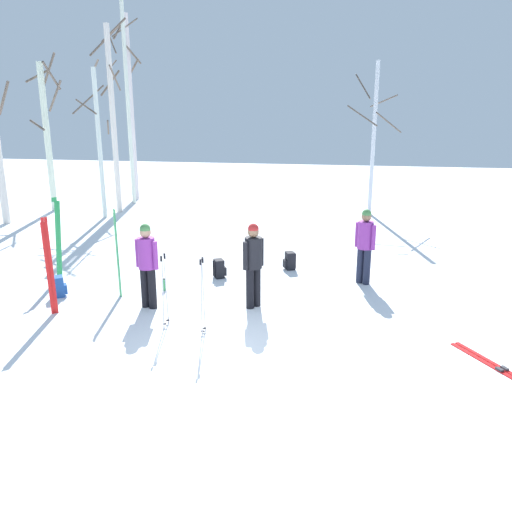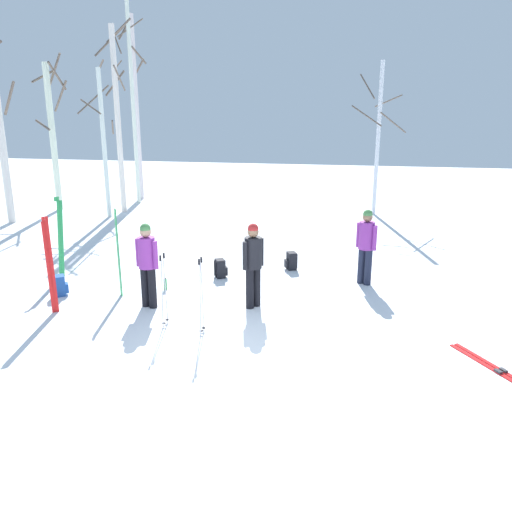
{
  "view_description": "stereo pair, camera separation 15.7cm",
  "coord_description": "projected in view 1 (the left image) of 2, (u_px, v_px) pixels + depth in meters",
  "views": [
    {
      "loc": [
        1.71,
        -7.42,
        3.84
      ],
      "look_at": [
        -0.12,
        2.4,
        1.0
      ],
      "focal_mm": 36.37,
      "sensor_mm": 36.0,
      "label": 1
    },
    {
      "loc": [
        1.86,
        -7.39,
        3.84
      ],
      "look_at": [
        -0.12,
        2.4,
        1.0
      ],
      "focal_mm": 36.37,
      "sensor_mm": 36.0,
      "label": 2
    }
  ],
  "objects": [
    {
      "name": "ground_plane",
      "position": [
        236.0,
        356.0,
        8.37
      ],
      "size": [
        60.0,
        60.0,
        0.0
      ],
      "primitive_type": "plane",
      "color": "white"
    },
    {
      "name": "person_0",
      "position": [
        147.0,
        260.0,
        10.15
      ],
      "size": [
        0.5,
        0.34,
        1.72
      ],
      "color": "black",
      "rests_on": "ground_plane"
    },
    {
      "name": "person_1",
      "position": [
        365.0,
        242.0,
        11.59
      ],
      "size": [
        0.45,
        0.34,
        1.72
      ],
      "color": "#1E2338",
      "rests_on": "ground_plane"
    },
    {
      "name": "person_2",
      "position": [
        253.0,
        260.0,
        10.17
      ],
      "size": [
        0.35,
        0.44,
        1.72
      ],
      "color": "black",
      "rests_on": "ground_plane"
    },
    {
      "name": "ski_pair_planted_0",
      "position": [
        49.0,
        267.0,
        9.84
      ],
      "size": [
        0.12,
        0.12,
        1.91
      ],
      "color": "red",
      "rests_on": "ground_plane"
    },
    {
      "name": "ski_pair_planted_1",
      "position": [
        117.0,
        254.0,
        10.8
      ],
      "size": [
        0.12,
        0.14,
        1.88
      ],
      "color": "green",
      "rests_on": "ground_plane"
    },
    {
      "name": "ski_pair_planted_2",
      "position": [
        58.0,
        238.0,
        12.02
      ],
      "size": [
        0.14,
        0.23,
        1.91
      ],
      "color": "green",
      "rests_on": "ground_plane"
    },
    {
      "name": "ski_pair_lying_0",
      "position": [
        500.0,
        369.0,
        7.93
      ],
      "size": [
        1.18,
        1.73,
        0.05
      ],
      "color": "red",
      "rests_on": "ground_plane"
    },
    {
      "name": "ski_poles_0",
      "position": [
        164.0,
        288.0,
        9.33
      ],
      "size": [
        0.07,
        0.26,
        1.36
      ],
      "color": "#B2B2BC",
      "rests_on": "ground_plane"
    },
    {
      "name": "ski_poles_1",
      "position": [
        202.0,
        294.0,
        9.0
      ],
      "size": [
        0.07,
        0.23,
        1.39
      ],
      "color": "#B2B2BC",
      "rests_on": "ground_plane"
    },
    {
      "name": "backpack_0",
      "position": [
        219.0,
        269.0,
        12.2
      ],
      "size": [
        0.34,
        0.33,
        0.44
      ],
      "color": "black",
      "rests_on": "ground_plane"
    },
    {
      "name": "backpack_1",
      "position": [
        290.0,
        261.0,
        12.83
      ],
      "size": [
        0.34,
        0.32,
        0.44
      ],
      "color": "black",
      "rests_on": "ground_plane"
    },
    {
      "name": "backpack_2",
      "position": [
        59.0,
        287.0,
        10.97
      ],
      "size": [
        0.34,
        0.34,
        0.44
      ],
      "color": "#1E4C99",
      "rests_on": "ground_plane"
    },
    {
      "name": "water_bottle_0",
      "position": [
        165.0,
        285.0,
        11.36
      ],
      "size": [
        0.07,
        0.07,
        0.27
      ],
      "color": "green",
      "rests_on": "ground_plane"
    },
    {
      "name": "birch_tree_1",
      "position": [
        47.0,
        133.0,
        19.6
      ],
      "size": [
        1.34,
        1.25,
        5.84
      ],
      "color": "silver",
      "rests_on": "ground_plane"
    },
    {
      "name": "birch_tree_2",
      "position": [
        131.0,
        107.0,
        21.82
      ],
      "size": [
        1.05,
        1.04,
        7.56
      ],
      "color": "silver",
      "rests_on": "ground_plane"
    },
    {
      "name": "birch_tree_3",
      "position": [
        128.0,
        103.0,
        20.77
      ],
      "size": [
        1.08,
        1.37,
        7.86
      ],
      "color": "silver",
      "rests_on": "ground_plane"
    },
    {
      "name": "birch_tree_4",
      "position": [
        99.0,
        140.0,
        18.27
      ],
      "size": [
        1.78,
        1.51,
        5.24
      ],
      "color": "silver",
      "rests_on": "ground_plane"
    },
    {
      "name": "birch_tree_5",
      "position": [
        113.0,
        116.0,
        19.05
      ],
      "size": [
        1.38,
        1.44,
        6.99
      ],
      "color": "silver",
      "rests_on": "ground_plane"
    },
    {
      "name": "birch_tree_6",
      "position": [
        374.0,
        136.0,
        18.87
      ],
      "size": [
        1.99,
        1.79,
        5.49
      ],
      "color": "silver",
      "rests_on": "ground_plane"
    }
  ]
}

